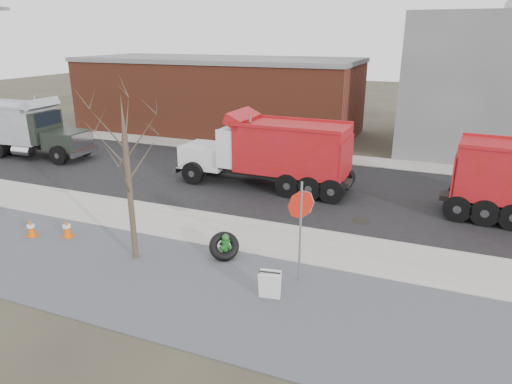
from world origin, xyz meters
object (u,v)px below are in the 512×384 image
at_px(sandwich_board, 270,285).
at_px(dump_truck_red_b, 271,150).
at_px(fire_hydrant, 226,247).
at_px(truck_tire, 224,246).
at_px(stop_sign, 301,216).
at_px(dump_truck_grey, 24,127).

bearing_deg(sandwich_board, dump_truck_red_b, 100.87).
height_order(fire_hydrant, sandwich_board, same).
distance_m(truck_tire, dump_truck_red_b, 7.52).
bearing_deg(fire_hydrant, dump_truck_red_b, 116.21).
xyz_separation_m(fire_hydrant, sandwich_board, (2.16, -1.74, 0.05)).
relative_size(stop_sign, sandwich_board, 3.76).
bearing_deg(truck_tire, dump_truck_grey, 155.84).
bearing_deg(dump_truck_red_b, truck_tire, 100.11).
relative_size(truck_tire, sandwich_board, 1.52).
xyz_separation_m(fire_hydrant, truck_tire, (-0.03, -0.04, 0.04)).
height_order(truck_tire, dump_truck_grey, dump_truck_grey).
distance_m(fire_hydrant, dump_truck_red_b, 7.49).
xyz_separation_m(stop_sign, sandwich_board, (-0.45, -1.22, -1.62)).
bearing_deg(fire_hydrant, dump_truck_grey, 172.89).
xyz_separation_m(sandwich_board, dump_truck_red_b, (-3.35, 9.01, 1.34)).
bearing_deg(dump_truck_grey, stop_sign, -24.94).
relative_size(sandwich_board, dump_truck_grey, 0.11).
xyz_separation_m(stop_sign, dump_truck_red_b, (-3.80, 7.79, -0.28)).
xyz_separation_m(truck_tire, dump_truck_grey, (-16.54, 7.42, 1.30)).
relative_size(dump_truck_red_b, dump_truck_grey, 1.10).
height_order(fire_hydrant, truck_tire, truck_tire).
bearing_deg(dump_truck_red_b, stop_sign, 117.08).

